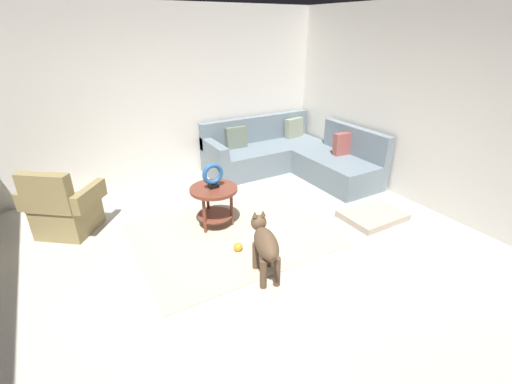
% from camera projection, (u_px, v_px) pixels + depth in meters
% --- Properties ---
extents(ground_plane, '(6.00, 6.00, 0.10)m').
position_uv_depth(ground_plane, '(248.00, 271.00, 3.82)').
color(ground_plane, '#B7B2A8').
extents(wall_back, '(6.00, 0.12, 2.70)m').
position_uv_depth(wall_back, '(156.00, 97.00, 5.51)').
color(wall_back, silver).
rests_on(wall_back, ground_plane).
extents(wall_right, '(0.12, 6.00, 2.70)m').
position_uv_depth(wall_right, '(444.00, 112.00, 4.57)').
color(wall_right, silver).
rests_on(wall_right, ground_plane).
extents(area_rug, '(2.30, 1.90, 0.01)m').
position_uv_depth(area_rug, '(231.00, 233.00, 4.41)').
color(area_rug, '#BCAD93').
rests_on(area_rug, ground_plane).
extents(sectional_couch, '(2.20, 2.25, 0.88)m').
position_uv_depth(sectional_couch, '(291.00, 156.00, 6.16)').
color(sectional_couch, slate).
rests_on(sectional_couch, ground_plane).
extents(armchair, '(1.00, 0.97, 0.88)m').
position_uv_depth(armchair, '(64.00, 210.00, 4.31)').
color(armchair, olive).
rests_on(armchair, ground_plane).
extents(side_table, '(0.60, 0.60, 0.54)m').
position_uv_depth(side_table, '(214.00, 197.00, 4.43)').
color(side_table, brown).
rests_on(side_table, ground_plane).
extents(torus_sculpture, '(0.28, 0.08, 0.33)m').
position_uv_depth(torus_sculpture, '(213.00, 175.00, 4.30)').
color(torus_sculpture, black).
rests_on(torus_sculpture, side_table).
extents(dog_bed_mat, '(0.80, 0.60, 0.09)m').
position_uv_depth(dog_bed_mat, '(373.00, 215.00, 4.75)').
color(dog_bed_mat, '#B2A38E').
rests_on(dog_bed_mat, ground_plane).
extents(dog, '(0.36, 0.83, 0.63)m').
position_uv_depth(dog, '(265.00, 244.00, 3.54)').
color(dog, brown).
rests_on(dog, ground_plane).
extents(dog_toy_ball, '(0.11, 0.11, 0.11)m').
position_uv_depth(dog_toy_ball, '(238.00, 247.00, 4.05)').
color(dog_toy_ball, orange).
rests_on(dog_toy_ball, ground_plane).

